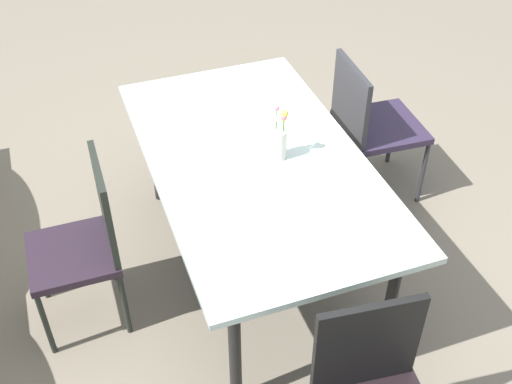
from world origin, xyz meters
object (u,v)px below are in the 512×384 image
chair_near_right (370,120)px  flower_vase (279,140)px  dining_table (256,167)px  chair_far_side (86,238)px

chair_near_right → flower_vase: bearing=-56.8°
dining_table → flower_vase: bearing=-105.5°
chair_far_side → chair_near_right: size_ratio=1.03×
chair_far_side → flower_vase: size_ratio=3.26×
chair_far_side → chair_near_right: bearing=-75.3°
chair_far_side → flower_vase: (-0.01, -0.99, 0.35)m
dining_table → chair_near_right: bearing=-64.7°
chair_far_side → dining_table: bearing=-87.9°
chair_near_right → dining_table: bearing=-61.6°
chair_far_side → chair_near_right: 1.81m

